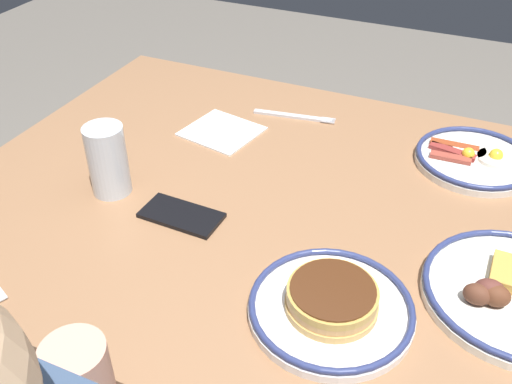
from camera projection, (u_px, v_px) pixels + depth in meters
dining_table at (297, 255)px, 1.14m from camera, size 1.29×0.92×0.73m
plate_near_main at (475, 159)px, 1.15m from camera, size 0.23×0.23×0.04m
plate_center_pancakes at (331, 305)px, 0.83m from camera, size 0.24×0.24×0.05m
drinking_glass at (108, 163)px, 1.05m from camera, size 0.07×0.07×0.14m
cell_phone at (181, 215)px, 1.02m from camera, size 0.15×0.08×0.01m
paper_napkin at (222, 131)px, 1.26m from camera, size 0.17×0.17×0.00m
fork_near at (295, 116)px, 1.32m from camera, size 0.19×0.05×0.01m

